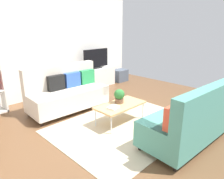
{
  "coord_description": "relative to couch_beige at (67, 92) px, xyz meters",
  "views": [
    {
      "loc": [
        -2.88,
        -2.79,
        2.02
      ],
      "look_at": [
        0.23,
        0.33,
        0.65
      ],
      "focal_mm": 33.15,
      "sensor_mm": 36.0,
      "label": 1
    }
  ],
  "objects": [
    {
      "name": "vase_0",
      "position": [
        1.26,
        1.11,
        0.29
      ],
      "size": [
        0.13,
        0.13,
        0.2
      ],
      "primitive_type": "cylinder",
      "color": "#B24C4C",
      "rests_on": "tv_console"
    },
    {
      "name": "tv_console",
      "position": [
        1.84,
        1.06,
        -0.13
      ],
      "size": [
        1.4,
        0.44,
        0.64
      ],
      "primitive_type": "cube",
      "color": "silver",
      "rests_on": "ground_plane"
    },
    {
      "name": "coffee_table",
      "position": [
        0.38,
        -1.42,
        -0.06
      ],
      "size": [
        1.1,
        0.56,
        0.42
      ],
      "color": "tan",
      "rests_on": "ground_plane"
    },
    {
      "name": "potted_plant",
      "position": [
        0.43,
        -1.35,
        0.13
      ],
      "size": [
        0.22,
        0.22,
        0.31
      ],
      "color": "brown",
      "rests_on": "coffee_table"
    },
    {
      "name": "bottle_1",
      "position": [
        1.54,
        1.02,
        0.29
      ],
      "size": [
        0.04,
        0.04,
        0.2
      ],
      "primitive_type": "cylinder",
      "color": "#3359B2",
      "rests_on": "tv_console"
    },
    {
      "name": "bottle_0",
      "position": [
        1.45,
        1.02,
        0.26
      ],
      "size": [
        0.04,
        0.04,
        0.15
      ],
      "primitive_type": "cylinder",
      "color": "#3359B2",
      "rests_on": "tv_console"
    },
    {
      "name": "area_rug",
      "position": [
        0.33,
        -1.62,
        -0.45
      ],
      "size": [
        2.9,
        2.2,
        0.01
      ],
      "primitive_type": "cube",
      "color": "beige",
      "rests_on": "ground_plane"
    },
    {
      "name": "tv",
      "position": [
        1.84,
        1.04,
        0.5
      ],
      "size": [
        1.0,
        0.2,
        0.64
      ],
      "color": "black",
      "rests_on": "tv_console"
    },
    {
      "name": "storage_trunk",
      "position": [
        2.94,
        0.96,
        -0.23
      ],
      "size": [
        0.52,
        0.4,
        0.44
      ],
      "primitive_type": "cube",
      "color": "#4C5666",
      "rests_on": "ground_plane"
    },
    {
      "name": "table_book_0",
      "position": [
        0.13,
        -1.47,
        -0.01
      ],
      "size": [
        0.27,
        0.22,
        0.04
      ],
      "primitive_type": "cube",
      "rotation": [
        0.0,
        0.0,
        0.2
      ],
      "color": "silver",
      "rests_on": "coffee_table"
    },
    {
      "name": "ground_plane",
      "position": [
        0.25,
        -1.4,
        -0.45
      ],
      "size": [
        7.68,
        7.68,
        0.0
      ],
      "primitive_type": "plane",
      "color": "brown"
    },
    {
      "name": "wall_far",
      "position": [
        0.25,
        1.4,
        1.0
      ],
      "size": [
        6.4,
        0.12,
        2.9
      ],
      "primitive_type": "cube",
      "color": "white",
      "rests_on": "ground_plane"
    },
    {
      "name": "couch_green",
      "position": [
        0.66,
        -2.84,
        -0.01
      ],
      "size": [
        1.95,
        0.96,
        1.1
      ],
      "rotation": [
        0.0,
        0.0,
        -0.06
      ],
      "color": "teal",
      "rests_on": "ground_plane"
    },
    {
      "name": "couch_beige",
      "position": [
        0.0,
        0.0,
        0.0
      ],
      "size": [
        1.93,
        0.91,
        1.1
      ],
      "rotation": [
        0.0,
        0.0,
        3.1
      ],
      "color": "beige",
      "rests_on": "ground_plane"
    }
  ]
}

